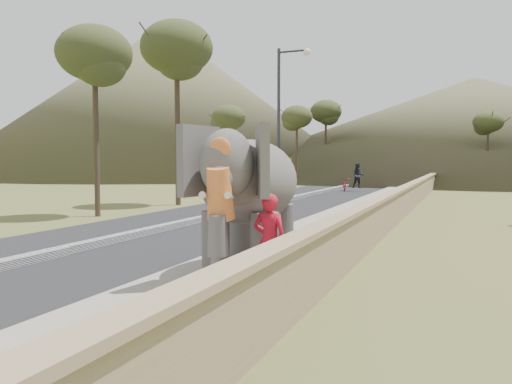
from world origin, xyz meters
TOP-DOWN VIEW (x-y plane):
  - ground at (0.00, 0.00)m, footprint 160.00×160.00m
  - road at (-5.00, 10.00)m, footprint 7.00×120.00m
  - median at (-5.00, 10.00)m, footprint 0.35×120.00m
  - walkway at (0.00, 10.00)m, footprint 3.00×120.00m
  - parapet at (1.65, 10.00)m, footprint 0.30×120.00m
  - lamppost at (-4.69, 15.55)m, footprint 1.76×0.36m
  - signboard at (-4.50, 15.23)m, footprint 0.60×0.08m
  - hill_left at (-38.00, 55.00)m, footprint 60.00×60.00m
  - hill_far at (5.00, 70.00)m, footprint 80.00×80.00m
  - elephant_and_man at (0.02, 0.26)m, footprint 2.48×4.01m
  - motorcyclist at (-3.51, 26.65)m, footprint 1.93×1.95m
  - trees at (1.12, 27.96)m, footprint 48.35×42.01m

SIDE VIEW (x-z plane):
  - ground at x=0.00m, z-range 0.00..0.00m
  - road at x=-5.00m, z-range 0.00..0.03m
  - walkway at x=0.00m, z-range 0.00..0.15m
  - median at x=-5.00m, z-range 0.00..0.22m
  - parapet at x=1.65m, z-range 0.00..1.10m
  - motorcyclist at x=-3.51m, z-range -0.22..1.84m
  - elephant_and_man at x=0.02m, z-range 0.14..2.87m
  - signboard at x=-4.50m, z-range 0.44..2.84m
  - trees at x=1.12m, z-range -0.75..8.72m
  - lamppost at x=-4.69m, z-range 0.87..8.87m
  - hill_far at x=5.00m, z-range 0.00..14.00m
  - hill_left at x=-38.00m, z-range 0.00..22.00m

